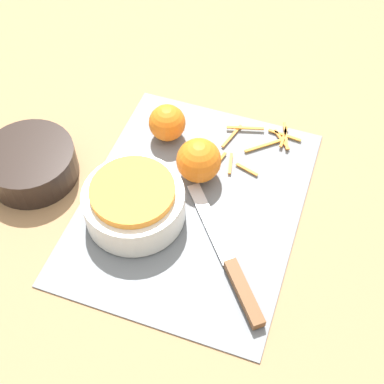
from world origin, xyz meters
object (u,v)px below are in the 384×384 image
at_px(bowl_dark, 31,163).
at_px(orange_left, 167,123).
at_px(bowl_speckled, 134,202).
at_px(knife, 235,275).
at_px(orange_right, 199,161).

bearing_deg(bowl_dark, orange_left, -50.32).
xyz_separation_m(bowl_speckled, orange_left, (0.19, 0.01, -0.00)).
xyz_separation_m(knife, orange_right, (0.17, 0.12, 0.03)).
xyz_separation_m(bowl_speckled, orange_right, (0.12, -0.07, 0.00)).
height_order(bowl_dark, knife, bowl_dark).
distance_m(orange_left, orange_right, 0.11).
xyz_separation_m(bowl_dark, orange_right, (0.09, -0.28, 0.02)).
height_order(knife, orange_right, orange_right).
distance_m(bowl_dark, orange_left, 0.25).
relative_size(orange_left, orange_right, 0.87).
bearing_deg(orange_left, orange_right, -129.60).
bearing_deg(orange_right, orange_left, 50.40).
height_order(bowl_speckled, orange_left, bowl_speckled).
distance_m(knife, orange_right, 0.21).
bearing_deg(bowl_speckled, orange_left, 4.07).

